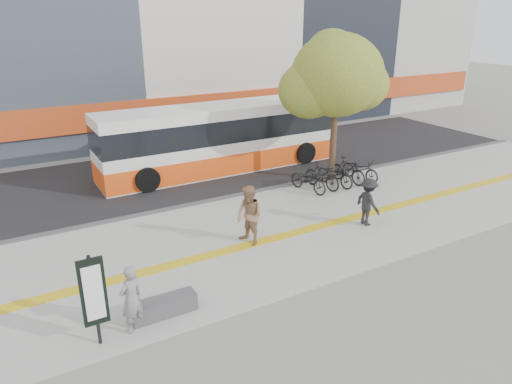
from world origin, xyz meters
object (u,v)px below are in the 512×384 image
street_tree (335,77)px  pedestrian_dark (368,202)px  pedestrian_tan (249,216)px  bus (221,140)px  bench (164,307)px  seated_woman (131,299)px  signboard (94,294)px

street_tree → pedestrian_dark: (-1.88, -4.48, -3.60)m
pedestrian_tan → pedestrian_dark: size_ratio=1.15×
bus → pedestrian_dark: (1.61, -8.16, -0.56)m
bench → seated_woman: size_ratio=0.95×
pedestrian_tan → bench: bearing=-71.4°
bench → pedestrian_tan: bearing=32.1°
bench → street_tree: street_tree is taller
bench → pedestrian_tan: 4.38m
pedestrian_tan → pedestrian_dark: bearing=66.4°
signboard → pedestrian_tan: 5.88m
pedestrian_tan → pedestrian_dark: (4.24, -0.76, -0.12)m
signboard → street_tree: size_ratio=0.35×
bus → pedestrian_dark: bus is taller
bench → bus: (6.29, 9.70, 1.18)m
signboard → bench: bearing=10.8°
signboard → pedestrian_dark: 9.69m
bench → bus: 11.62m
bus → pedestrian_tan: bearing=-109.5°
bench → seated_woman: seated_woman is taller
bench → pedestrian_tan: pedestrian_tan is taller
bench → pedestrian_dark: (7.90, 1.54, 0.61)m
signboard → pedestrian_dark: bearing=11.0°
bench → pedestrian_dark: 8.07m
seated_woman → street_tree: bearing=-174.7°
signboard → street_tree: 13.40m
signboard → bus: 12.74m
bus → seated_woman: 12.20m
seated_woman → pedestrian_tan: pedestrian_tan is taller
street_tree → pedestrian_tan: street_tree is taller
pedestrian_dark → street_tree: bearing=-20.6°
street_tree → bus: 5.91m
bus → seated_woman: bearing=-125.6°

